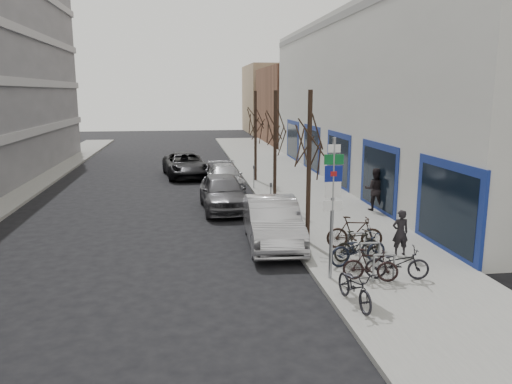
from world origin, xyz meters
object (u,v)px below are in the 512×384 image
object	(u,v)px
parked_car_mid	(223,192)
pedestrian_near	(400,233)
tree_mid	(275,121)
meter_mid	(271,194)
bike_mid_curb	(358,246)
pedestrian_far	(375,189)
tree_near	(310,131)
bike_far_inner	(355,232)
meter_back	(254,174)
bike_near_left	(355,283)
meter_front	(298,225)
bike_rack	(370,252)
highway_sign_pole	(333,200)
lane_car	(186,165)
parked_car_back	(225,177)
bike_mid_inner	(357,245)
bike_near_right	(371,265)
bike_far_curb	(397,260)
parked_car_front	(272,222)
tree_far	(256,115)

from	to	relation	value
parked_car_mid	pedestrian_near	world-z (taller)	parked_car_mid
tree_mid	meter_mid	xyz separation A→B (m)	(-0.45, -1.50, -3.19)
bike_mid_curb	pedestrian_far	bearing A→B (deg)	-38.34
meter_mid	tree_near	bearing A→B (deg)	-84.86
parked_car_mid	pedestrian_far	xyz separation A→B (m)	(6.72, -1.72, 0.28)
bike_mid_curb	bike_far_inner	world-z (taller)	bike_mid_curb
meter_back	bike_near_left	distance (m)	15.88
meter_front	meter_mid	bearing A→B (deg)	90.00
bike_rack	pedestrian_far	bearing A→B (deg)	67.65
meter_back	bike_far_inner	distance (m)	11.63
bike_far_inner	highway_sign_pole	bearing A→B (deg)	158.96
meter_front	meter_back	world-z (taller)	same
lane_car	bike_near_left	bearing A→B (deg)	-86.65
parked_car_back	meter_back	bearing A→B (deg)	-31.13
bike_mid_curb	pedestrian_near	bearing A→B (deg)	-81.13
tree_mid	parked_car_back	bearing A→B (deg)	112.27
bike_mid_inner	pedestrian_far	world-z (taller)	pedestrian_far
bike_near_left	bike_mid_inner	xyz separation A→B (m)	(1.20, 3.27, -0.05)
tree_near	bike_near_right	world-z (taller)	tree_near
bike_rack	bike_near_left	distance (m)	2.81
bike_far_curb	pedestrian_near	xyz separation A→B (m)	(0.99, 2.03, 0.21)
meter_front	meter_back	bearing A→B (deg)	90.00
pedestrian_near	bike_near_left	bearing A→B (deg)	53.19
bike_near_right	pedestrian_far	bearing A→B (deg)	-2.95
bike_rack	parked_car_front	bearing A→B (deg)	126.06
meter_front	parked_car_mid	xyz separation A→B (m)	(-2.07, 6.62, -0.07)
meter_front	parked_car_back	size ratio (longest dim) A/B	0.27
tree_near	tree_mid	distance (m)	6.50
pedestrian_far	bike_mid_inner	bearing A→B (deg)	83.38
parked_car_mid	pedestrian_far	bearing A→B (deg)	-16.77
tree_near	parked_car_mid	bearing A→B (deg)	112.43
meter_front	pedestrian_far	bearing A→B (deg)	46.47
bike_near_left	lane_car	xyz separation A→B (m)	(-4.07, 21.20, 0.06)
tree_near	parked_car_mid	size ratio (longest dim) A/B	1.11
bike_mid_inner	bike_far_curb	size ratio (longest dim) A/B	0.92
bike_near_right	bike_mid_curb	xyz separation A→B (m)	(0.13, 1.38, 0.12)
meter_front	bike_far_curb	size ratio (longest dim) A/B	0.70
tree_near	bike_far_inner	size ratio (longest dim) A/B	2.86
pedestrian_far	meter_mid	bearing A→B (deg)	11.62
meter_front	bike_near_right	world-z (taller)	meter_front
bike_far_inner	pedestrian_far	bearing A→B (deg)	-16.35
bike_near_right	bike_far_curb	size ratio (longest dim) A/B	0.86
highway_sign_pole	tree_far	distance (m)	16.59
bike_far_curb	parked_car_mid	bearing A→B (deg)	34.69
bike_mid_inner	lane_car	distance (m)	18.69
tree_far	bike_mid_inner	xyz separation A→B (m)	(1.08, -15.11, -3.44)
tree_mid	bike_near_right	xyz separation A→B (m)	(0.86, -10.38, -3.48)
bike_rack	bike_far_curb	world-z (taller)	bike_far_curb
meter_back	bike_mid_curb	bearing A→B (deg)	-83.71
meter_back	bike_mid_inner	bearing A→B (deg)	-83.10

